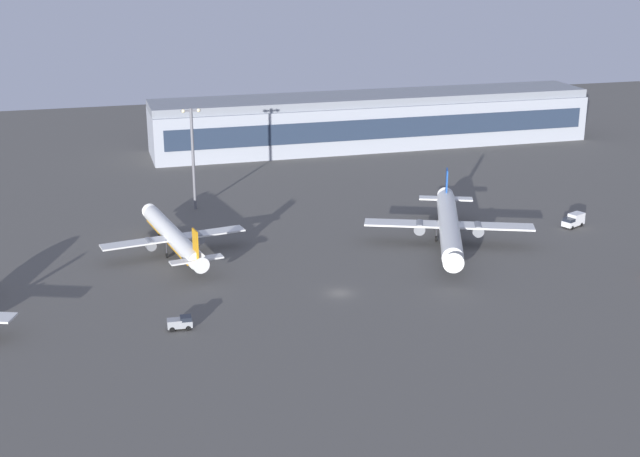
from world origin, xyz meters
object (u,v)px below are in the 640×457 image
Objects in this scene: maintenance_van at (180,323)px; airplane_near_gate at (173,237)px; catering_truck at (574,220)px; airplane_far_stand at (449,225)px; apron_light_west at (193,152)px.

airplane_near_gate is at bearing 177.72° from maintenance_van.
airplane_near_gate is 9.17× the size of maintenance_van.
airplane_near_gate is 89.98m from catering_truck.
airplane_far_stand is 10.52× the size of maintenance_van.
airplane_far_stand reaches higher than airplane_near_gate.
airplane_far_stand is 64.30m from apron_light_west.
catering_truck is 98.06m from maintenance_van.
apron_light_west is at bearing 64.87° from airplane_near_gate.
maintenance_van is (-60.33, -27.32, -3.32)m from airplane_far_stand.
airplane_near_gate reaches higher than maintenance_van.
catering_truck is at bearing 111.18° from maintenance_van.
apron_light_west reaches higher than catering_truck.
airplane_far_stand reaches higher than maintenance_van.
catering_truck is at bearing -24.59° from apron_light_west.
airplane_near_gate reaches higher than catering_truck.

